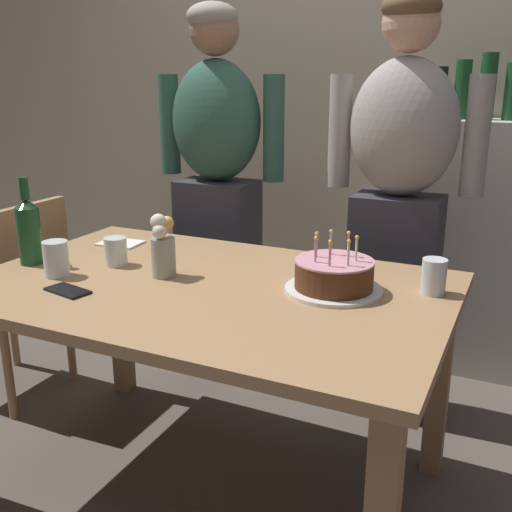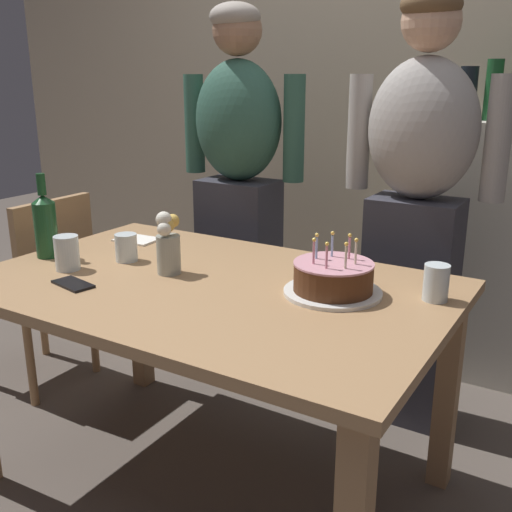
# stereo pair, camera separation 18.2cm
# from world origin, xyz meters

# --- Properties ---
(ground_plane) EXTENTS (10.00, 10.00, 0.00)m
(ground_plane) POSITION_xyz_m (0.00, 0.00, 0.00)
(ground_plane) COLOR #564C44
(back_wall) EXTENTS (5.20, 0.10, 2.60)m
(back_wall) POSITION_xyz_m (0.00, 1.55, 1.30)
(back_wall) COLOR tan
(back_wall) RESTS_ON ground_plane
(dining_table) EXTENTS (1.50, 0.96, 0.74)m
(dining_table) POSITION_xyz_m (0.00, 0.00, 0.64)
(dining_table) COLOR #A37A51
(dining_table) RESTS_ON ground_plane
(birthday_cake) EXTENTS (0.30, 0.30, 0.18)m
(birthday_cake) POSITION_xyz_m (0.38, 0.11, 0.79)
(birthday_cake) COLOR white
(birthday_cake) RESTS_ON dining_table
(water_glass_near) EXTENTS (0.08, 0.08, 0.12)m
(water_glass_near) POSITION_xyz_m (-0.48, -0.14, 0.80)
(water_glass_near) COLOR silver
(water_glass_near) RESTS_ON dining_table
(water_glass_far) EXTENTS (0.07, 0.07, 0.11)m
(water_glass_far) POSITION_xyz_m (0.66, 0.22, 0.79)
(water_glass_far) COLOR silver
(water_glass_far) RESTS_ON dining_table
(water_glass_side) EXTENTS (0.08, 0.08, 0.10)m
(water_glass_side) POSITION_xyz_m (-0.38, 0.04, 0.79)
(water_glass_side) COLOR silver
(water_glass_side) RESTS_ON dining_table
(wine_bottle) EXTENTS (0.08, 0.08, 0.30)m
(wine_bottle) POSITION_xyz_m (-0.66, -0.07, 0.86)
(wine_bottle) COLOR #194723
(wine_bottle) RESTS_ON dining_table
(cell_phone) EXTENTS (0.16, 0.10, 0.01)m
(cell_phone) POSITION_xyz_m (-0.34, -0.24, 0.74)
(cell_phone) COLOR black
(cell_phone) RESTS_ON dining_table
(napkin_stack) EXTENTS (0.17, 0.13, 0.01)m
(napkin_stack) POSITION_xyz_m (-0.53, 0.26, 0.74)
(napkin_stack) COLOR white
(napkin_stack) RESTS_ON dining_table
(flower_vase) EXTENTS (0.08, 0.09, 0.21)m
(flower_vase) POSITION_xyz_m (-0.16, 0.01, 0.84)
(flower_vase) COLOR #999E93
(flower_vase) RESTS_ON dining_table
(person_man_bearded) EXTENTS (0.61, 0.27, 1.66)m
(person_man_bearded) POSITION_xyz_m (-0.39, 0.78, 0.87)
(person_man_bearded) COLOR #33333D
(person_man_bearded) RESTS_ON ground_plane
(person_woman_cardigan) EXTENTS (0.61, 0.27, 1.66)m
(person_woman_cardigan) POSITION_xyz_m (0.42, 0.78, 0.87)
(person_woman_cardigan) COLOR #33333D
(person_woman_cardigan) RESTS_ON ground_plane
(dining_chair) EXTENTS (0.42, 0.42, 0.87)m
(dining_chair) POSITION_xyz_m (-1.04, 0.20, 0.52)
(dining_chair) COLOR #A37A51
(dining_chair) RESTS_ON ground_plane
(shelf_cabinet) EXTENTS (0.61, 0.30, 1.46)m
(shelf_cabinet) POSITION_xyz_m (0.66, 1.33, 0.61)
(shelf_cabinet) COLOR beige
(shelf_cabinet) RESTS_ON ground_plane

